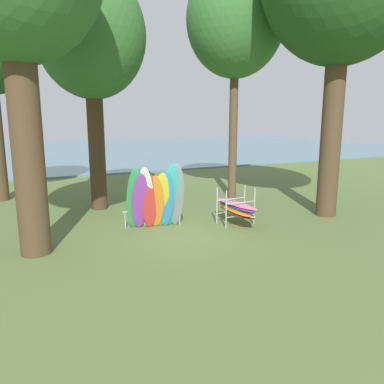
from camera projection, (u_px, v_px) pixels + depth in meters
ground_plane at (172, 234)px, 11.57m from camera, size 80.00×80.00×0.00m
lake_water at (58, 151)px, 38.74m from camera, size 80.00×36.00×0.10m
tree_mid_behind at (236, 21)px, 15.30m from camera, size 4.07×4.07×9.82m
tree_far_left_back at (91, 38)px, 13.54m from camera, size 3.98×3.98×8.78m
leaning_board_pile at (156, 199)px, 11.83m from camera, size 2.01×1.15×2.16m
board_storage_rack at (236, 208)px, 12.57m from camera, size 1.15×2.13×1.25m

